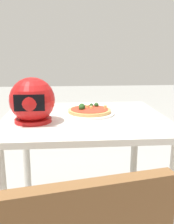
% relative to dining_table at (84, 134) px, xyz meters
% --- Properties ---
extents(dining_table, '(0.92, 0.81, 0.74)m').
position_rel_dining_table_xyz_m(dining_table, '(0.00, 0.00, 0.00)').
color(dining_table, beige).
rests_on(dining_table, ground).
extents(pizza_plate, '(0.29, 0.29, 0.01)m').
position_rel_dining_table_xyz_m(pizza_plate, '(-0.03, -0.05, 0.11)').
color(pizza_plate, white).
rests_on(pizza_plate, dining_table).
extents(pizza, '(0.25, 0.25, 0.05)m').
position_rel_dining_table_xyz_m(pizza, '(-0.03, -0.05, 0.13)').
color(pizza, tan).
rests_on(pizza, pizza_plate).
extents(motorcycle_helmet, '(0.24, 0.24, 0.24)m').
position_rel_dining_table_xyz_m(motorcycle_helmet, '(0.28, 0.09, 0.22)').
color(motorcycle_helmet, '#B21414').
rests_on(motorcycle_helmet, dining_table).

